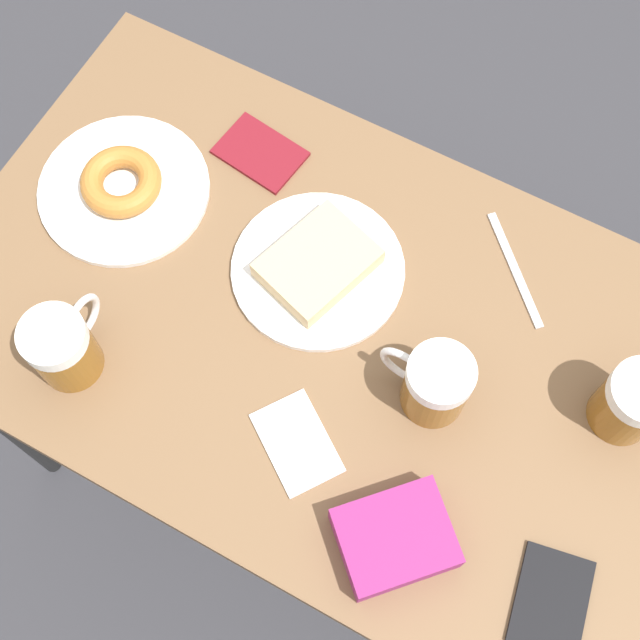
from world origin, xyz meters
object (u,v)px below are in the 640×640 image
(plate_with_donut, at_px, (123,186))
(passport_far_edge, at_px, (260,153))
(beer_mug_left, at_px, (435,384))
(plate_with_cake, at_px, (318,267))
(passport_near_edge, at_px, (551,601))
(blue_pouch, at_px, (395,538))
(beer_mug_right, at_px, (63,347))
(napkin_folded, at_px, (297,443))
(beer_mug_center, at_px, (634,402))
(fork, at_px, (515,269))

(plate_with_donut, xyz_separation_m, passport_far_edge, (-0.15, 0.15, -0.01))
(plate_with_donut, bearing_deg, beer_mug_left, 82.43)
(plate_with_cake, xyz_separation_m, passport_near_edge, (0.26, 0.47, -0.01))
(plate_with_donut, bearing_deg, blue_pouch, 65.37)
(passport_near_edge, bearing_deg, passport_far_edge, -121.42)
(passport_far_edge, xyz_separation_m, blue_pouch, (0.42, 0.44, 0.02))
(plate_with_cake, height_order, plate_with_donut, same)
(beer_mug_right, relative_size, passport_near_edge, 0.93)
(napkin_folded, height_order, passport_far_edge, passport_far_edge)
(napkin_folded, xyz_separation_m, blue_pouch, (0.05, 0.17, 0.02))
(passport_near_edge, relative_size, passport_far_edge, 1.02)
(napkin_folded, bearing_deg, passport_far_edge, -143.90)
(plate_with_cake, distance_m, beer_mug_left, 0.25)
(beer_mug_center, bearing_deg, passport_far_edge, -101.15)
(beer_mug_left, bearing_deg, beer_mug_center, 113.04)
(fork, height_order, passport_far_edge, passport_far_edge)
(fork, bearing_deg, beer_mug_center, 58.55)
(plate_with_donut, bearing_deg, plate_with_cake, 93.85)
(beer_mug_right, height_order, passport_near_edge, beer_mug_right)
(beer_mug_center, relative_size, passport_far_edge, 0.84)
(beer_mug_right, xyz_separation_m, napkin_folded, (-0.05, 0.33, -0.06))
(napkin_folded, height_order, passport_near_edge, passport_near_edge)
(plate_with_cake, xyz_separation_m, napkin_folded, (0.24, 0.10, -0.01))
(plate_with_cake, bearing_deg, fork, 118.91)
(beer_mug_left, height_order, beer_mug_right, same)
(beer_mug_left, bearing_deg, passport_near_edge, 55.87)
(beer_mug_left, bearing_deg, plate_with_cake, -112.63)
(passport_far_edge, bearing_deg, passport_near_edge, 58.58)
(beer_mug_left, distance_m, beer_mug_right, 0.49)
(plate_with_cake, height_order, beer_mug_center, beer_mug_center)
(beer_mug_left, height_order, blue_pouch, beer_mug_left)
(beer_mug_left, xyz_separation_m, beer_mug_center, (-0.10, 0.24, 0.00))
(plate_with_cake, xyz_separation_m, passport_far_edge, (-0.13, -0.17, -0.01))
(plate_with_donut, distance_m, passport_far_edge, 0.21)
(plate_with_cake, distance_m, blue_pouch, 0.39)
(passport_far_edge, bearing_deg, beer_mug_center, 78.85)
(beer_mug_left, distance_m, napkin_folded, 0.20)
(passport_near_edge, height_order, blue_pouch, blue_pouch)
(beer_mug_left, xyz_separation_m, beer_mug_right, (0.19, -0.45, 0.00))
(beer_mug_center, xyz_separation_m, beer_mug_right, (0.29, -0.69, 0.00))
(plate_with_cake, bearing_deg, napkin_folded, 22.22)
(plate_with_cake, xyz_separation_m, blue_pouch, (0.29, 0.27, 0.01))
(plate_with_cake, bearing_deg, beer_mug_center, 90.89)
(beer_mug_left, height_order, passport_far_edge, beer_mug_left)
(plate_with_donut, relative_size, beer_mug_left, 1.97)
(blue_pouch, bearing_deg, plate_with_cake, -137.31)
(fork, xyz_separation_m, blue_pouch, (0.43, 0.02, 0.02))
(passport_near_edge, bearing_deg, plate_with_cake, -118.99)
(beer_mug_center, distance_m, passport_near_edge, 0.27)
(passport_near_edge, bearing_deg, beer_mug_center, -177.51)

